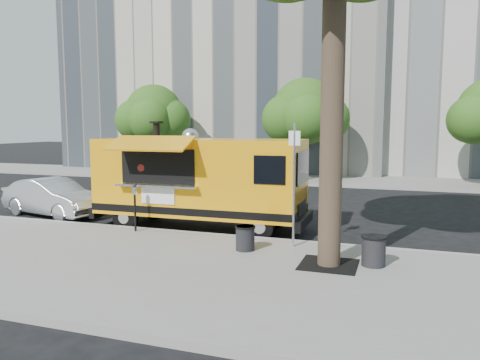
{
  "coord_description": "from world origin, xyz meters",
  "views": [
    {
      "loc": [
        3.95,
        -12.57,
        3.11
      ],
      "look_at": [
        -0.36,
        0.0,
        1.55
      ],
      "focal_mm": 35.0,
      "sensor_mm": 36.0,
      "label": 1
    }
  ],
  "objects_px": {
    "far_tree_a": "(154,114)",
    "food_truck": "(199,179)",
    "trash_bin_right": "(374,250)",
    "sign_post": "(294,178)",
    "parking_meter": "(135,202)",
    "far_tree_b": "(305,112)",
    "trash_bin_left": "(245,237)",
    "sedan": "(53,197)"
  },
  "relations": [
    {
      "from": "far_tree_a",
      "to": "food_truck",
      "type": "relative_size",
      "value": 0.82
    },
    {
      "from": "trash_bin_right",
      "to": "food_truck",
      "type": "bearing_deg",
      "value": 152.52
    },
    {
      "from": "sign_post",
      "to": "parking_meter",
      "type": "bearing_deg",
      "value": 177.48
    },
    {
      "from": "trash_bin_right",
      "to": "sign_post",
      "type": "bearing_deg",
      "value": 152.84
    },
    {
      "from": "far_tree_a",
      "to": "parking_meter",
      "type": "height_order",
      "value": "far_tree_a"
    },
    {
      "from": "far_tree_b",
      "to": "parking_meter",
      "type": "height_order",
      "value": "far_tree_b"
    },
    {
      "from": "far_tree_a",
      "to": "food_truck",
      "type": "xyz_separation_m",
      "value": [
        8.27,
        -12.13,
        -2.27
      ]
    },
    {
      "from": "parking_meter",
      "to": "trash_bin_left",
      "type": "distance_m",
      "value": 3.69
    },
    {
      "from": "trash_bin_left",
      "to": "trash_bin_right",
      "type": "relative_size",
      "value": 0.91
    },
    {
      "from": "far_tree_b",
      "to": "trash_bin_left",
      "type": "bearing_deg",
      "value": -84.11
    },
    {
      "from": "far_tree_a",
      "to": "sign_post",
      "type": "height_order",
      "value": "far_tree_a"
    },
    {
      "from": "far_tree_a",
      "to": "sedan",
      "type": "relative_size",
      "value": 1.37
    },
    {
      "from": "trash_bin_left",
      "to": "sedan",
      "type": "bearing_deg",
      "value": 161.59
    },
    {
      "from": "far_tree_b",
      "to": "trash_bin_left",
      "type": "distance_m",
      "value": 15.41
    },
    {
      "from": "far_tree_a",
      "to": "food_truck",
      "type": "height_order",
      "value": "far_tree_a"
    },
    {
      "from": "trash_bin_right",
      "to": "far_tree_b",
      "type": "bearing_deg",
      "value": 106.44
    },
    {
      "from": "far_tree_a",
      "to": "trash_bin_left",
      "type": "distance_m",
      "value": 18.27
    },
    {
      "from": "far_tree_a",
      "to": "trash_bin_left",
      "type": "xyz_separation_m",
      "value": [
        10.54,
        -14.55,
        -3.31
      ]
    },
    {
      "from": "sedan",
      "to": "trash_bin_left",
      "type": "relative_size",
      "value": 6.67
    },
    {
      "from": "far_tree_a",
      "to": "food_truck",
      "type": "bearing_deg",
      "value": -55.71
    },
    {
      "from": "parking_meter",
      "to": "sedan",
      "type": "relative_size",
      "value": 0.34
    },
    {
      "from": "far_tree_a",
      "to": "parking_meter",
      "type": "xyz_separation_m",
      "value": [
        7.0,
        -13.65,
        -2.79
      ]
    },
    {
      "from": "food_truck",
      "to": "parking_meter",
      "type": "bearing_deg",
      "value": -130.79
    },
    {
      "from": "sign_post",
      "to": "far_tree_b",
      "type": "bearing_deg",
      "value": 100.15
    },
    {
      "from": "far_tree_a",
      "to": "far_tree_b",
      "type": "distance_m",
      "value": 9.01
    },
    {
      "from": "trash_bin_left",
      "to": "far_tree_a",
      "type": "bearing_deg",
      "value": 125.92
    },
    {
      "from": "far_tree_a",
      "to": "trash_bin_right",
      "type": "relative_size",
      "value": 8.3
    },
    {
      "from": "sign_post",
      "to": "food_truck",
      "type": "distance_m",
      "value": 3.72
    },
    {
      "from": "sedan",
      "to": "far_tree_a",
      "type": "bearing_deg",
      "value": 25.21
    },
    {
      "from": "parking_meter",
      "to": "food_truck",
      "type": "height_order",
      "value": "food_truck"
    },
    {
      "from": "far_tree_a",
      "to": "trash_bin_right",
      "type": "height_order",
      "value": "far_tree_a"
    },
    {
      "from": "far_tree_a",
      "to": "parking_meter",
      "type": "relative_size",
      "value": 4.01
    },
    {
      "from": "far_tree_a",
      "to": "sign_post",
      "type": "distance_m",
      "value": 18.14
    },
    {
      "from": "far_tree_b",
      "to": "trash_bin_right",
      "type": "relative_size",
      "value": 8.52
    },
    {
      "from": "far_tree_b",
      "to": "trash_bin_right",
      "type": "xyz_separation_m",
      "value": [
        4.5,
        -15.25,
        -3.34
      ]
    },
    {
      "from": "far_tree_a",
      "to": "sign_post",
      "type": "relative_size",
      "value": 1.79
    },
    {
      "from": "sedan",
      "to": "trash_bin_right",
      "type": "distance_m",
      "value": 11.16
    },
    {
      "from": "far_tree_b",
      "to": "sedan",
      "type": "bearing_deg",
      "value": -116.96
    },
    {
      "from": "sign_post",
      "to": "trash_bin_left",
      "type": "height_order",
      "value": "sign_post"
    },
    {
      "from": "parking_meter",
      "to": "sedan",
      "type": "bearing_deg",
      "value": 158.34
    },
    {
      "from": "far_tree_b",
      "to": "trash_bin_right",
      "type": "bearing_deg",
      "value": -73.56
    },
    {
      "from": "far_tree_b",
      "to": "parking_meter",
      "type": "bearing_deg",
      "value": -98.1
    }
  ]
}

